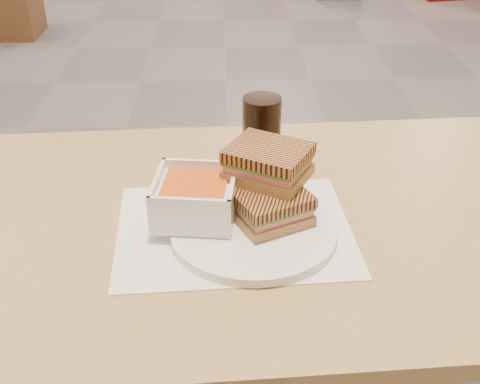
{
  "coord_description": "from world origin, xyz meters",
  "views": [
    {
      "loc": [
        -0.01,
        -2.81,
        1.31
      ],
      "look_at": [
        0.01,
        -2.0,
        0.82
      ],
      "focal_mm": 46.11,
      "sensor_mm": 36.0,
      "label": 1
    }
  ],
  "objects_px": {
    "plate": "(253,231)",
    "bg_chair_0r": "(9,5)",
    "cola_glass": "(261,136)",
    "main_table": "(265,268)",
    "panini_lower": "(272,207)",
    "soup_bowl": "(195,199)"
  },
  "relations": [
    {
      "from": "main_table",
      "to": "bg_chair_0r",
      "type": "distance_m",
      "value": 3.89
    },
    {
      "from": "main_table",
      "to": "bg_chair_0r",
      "type": "xyz_separation_m",
      "value": [
        -1.56,
        3.54,
        -0.43
      ]
    },
    {
      "from": "bg_chair_0r",
      "to": "cola_glass",
      "type": "bearing_deg",
      "value": -65.39
    },
    {
      "from": "plate",
      "to": "panini_lower",
      "type": "xyz_separation_m",
      "value": [
        0.03,
        0.02,
        0.03
      ]
    },
    {
      "from": "main_table",
      "to": "panini_lower",
      "type": "relative_size",
      "value": 8.91
    },
    {
      "from": "cola_glass",
      "to": "bg_chair_0r",
      "type": "height_order",
      "value": "cola_glass"
    },
    {
      "from": "soup_bowl",
      "to": "bg_chair_0r",
      "type": "height_order",
      "value": "soup_bowl"
    },
    {
      "from": "plate",
      "to": "soup_bowl",
      "type": "bearing_deg",
      "value": 158.08
    },
    {
      "from": "plate",
      "to": "cola_glass",
      "type": "xyz_separation_m",
      "value": [
        0.02,
        0.2,
        0.07
      ]
    },
    {
      "from": "cola_glass",
      "to": "plate",
      "type": "bearing_deg",
      "value": -96.59
    },
    {
      "from": "plate",
      "to": "bg_chair_0r",
      "type": "xyz_separation_m",
      "value": [
        -1.53,
        3.6,
        -0.55
      ]
    },
    {
      "from": "main_table",
      "to": "plate",
      "type": "height_order",
      "value": "plate"
    },
    {
      "from": "main_table",
      "to": "panini_lower",
      "type": "distance_m",
      "value": 0.16
    },
    {
      "from": "panini_lower",
      "to": "cola_glass",
      "type": "bearing_deg",
      "value": 91.81
    },
    {
      "from": "main_table",
      "to": "panini_lower",
      "type": "bearing_deg",
      "value": -83.12
    },
    {
      "from": "soup_bowl",
      "to": "cola_glass",
      "type": "height_order",
      "value": "cola_glass"
    },
    {
      "from": "panini_lower",
      "to": "main_table",
      "type": "bearing_deg",
      "value": 96.88
    },
    {
      "from": "plate",
      "to": "cola_glass",
      "type": "height_order",
      "value": "cola_glass"
    },
    {
      "from": "main_table",
      "to": "soup_bowl",
      "type": "height_order",
      "value": "soup_bowl"
    },
    {
      "from": "main_table",
      "to": "bg_chair_0r",
      "type": "relative_size",
      "value": 2.94
    },
    {
      "from": "panini_lower",
      "to": "bg_chair_0r",
      "type": "height_order",
      "value": "panini_lower"
    },
    {
      "from": "soup_bowl",
      "to": "bg_chair_0r",
      "type": "bearing_deg",
      "value": 112.02
    }
  ]
}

